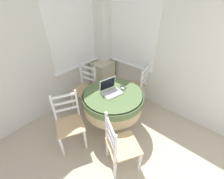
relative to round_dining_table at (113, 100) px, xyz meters
The scene contains 10 objects.
corner_room_shell 0.74m from the round_dining_table, ahead, with size 4.30×5.25×2.55m.
round_dining_table is the anchor object (origin of this frame).
laptop 0.21m from the round_dining_table, 99.65° to the left, with size 0.37×0.33×0.24m.
computer_mouse 0.27m from the round_dining_table, 14.83° to the right, with size 0.05×0.08×0.04m.
cell_phone 0.30m from the round_dining_table, ahead, with size 0.06×0.12×0.01m.
dining_chair_near_back_window 0.83m from the round_dining_table, 87.01° to the left, with size 0.48×0.48×0.94m.
dining_chair_near_right_window 0.82m from the round_dining_table, ahead, with size 0.49×0.50×0.94m.
dining_chair_camera_near 0.82m from the round_dining_table, 132.26° to the right, with size 0.57×0.57×0.94m.
dining_chair_left_flank 0.81m from the round_dining_table, 159.97° to the left, with size 0.56×0.56×0.94m.
corner_cabinet 1.30m from the round_dining_table, 51.63° to the left, with size 0.51×0.42×0.73m.
Camera 1 is at (-0.58, 0.82, 2.24)m, focal length 24.00 mm.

